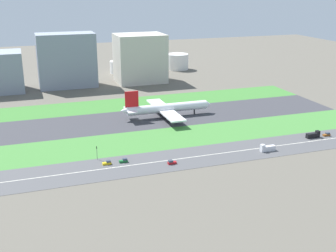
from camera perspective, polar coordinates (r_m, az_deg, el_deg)
ground_plane at (r=290.77m, az=-3.86°, el=0.85°), size 800.00×800.00×0.00m
runway at (r=290.75m, az=-3.86°, el=0.86°), size 280.00×46.00×0.10m
grass_median_north at (r=328.96m, az=-5.74°, el=2.87°), size 280.00×36.00×0.10m
grass_median_south at (r=253.42m, az=-1.43°, el=-1.77°), size 280.00×36.00×0.10m
highway at (r=225.17m, az=1.04°, el=-4.41°), size 280.00×28.00×0.10m
highway_centerline at (r=225.15m, az=1.04°, el=-4.39°), size 266.00×0.50×0.01m
airliner at (r=294.16m, az=-0.34°, el=2.36°), size 65.00×56.00×19.70m
car_1 at (r=220.87m, az=-7.99°, el=-4.81°), size 4.40×1.80×2.00m
car_3 at (r=219.24m, az=0.49°, el=-4.81°), size 4.40×1.80×2.00m
car_0 at (r=275.66m, az=20.15°, el=-1.05°), size 4.40×1.80×2.00m
truck_0 at (r=269.59m, az=18.55°, el=-1.14°), size 8.40×2.50×4.00m
car_2 at (r=222.42m, az=-5.84°, el=-4.56°), size 4.40×1.80×2.00m
truck_1 at (r=241.57m, az=12.93°, el=-2.86°), size 8.40×2.50×4.00m
traffic_light at (r=226.35m, az=-9.33°, el=-3.38°), size 0.36×0.50×7.20m
hangar_building at (r=389.36m, az=-13.16°, el=8.39°), size 49.06×24.62×46.53m
office_tower at (r=401.38m, az=-3.70°, el=8.89°), size 43.66×34.32×43.38m
fuel_tank_west at (r=445.08m, az=-6.28°, el=7.71°), size 20.80×20.80×12.33m
fuel_tank_centre at (r=452.96m, az=-2.27°, el=8.07°), size 17.71×17.71×13.49m
fuel_tank_east at (r=461.89m, az=1.27°, el=8.45°), size 22.31×22.31×16.32m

